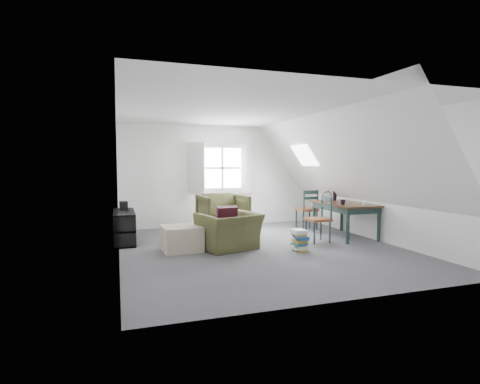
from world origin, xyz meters
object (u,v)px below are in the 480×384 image
object	(u,v)px
media_shelf	(124,229)
dining_table	(345,207)
armchair_near	(229,249)
ottoman	(181,238)
armchair_far	(223,235)
dining_chair_far	(307,209)
magazine_stack	(300,240)
dining_chair_near	(320,219)

from	to	relation	value
media_shelf	dining_table	bearing A→B (deg)	-9.37
armchair_near	dining_table	distance (m)	2.77
ottoman	dining_table	bearing A→B (deg)	2.87
dining_table	armchair_far	bearing A→B (deg)	156.75
armchair_near	ottoman	size ratio (longest dim) A/B	1.52
dining_chair_far	armchair_far	bearing A→B (deg)	-3.39
armchair_near	magazine_stack	xyz separation A→B (m)	(1.18, -0.52, 0.19)
ottoman	dining_chair_near	bearing A→B (deg)	-2.45
ottoman	media_shelf	distance (m)	1.41
dining_table	dining_chair_near	distance (m)	0.84
armchair_far	dining_chair_far	xyz separation A→B (m)	(2.10, 0.04, 0.49)
armchair_far	dining_table	world-z (taller)	dining_table
ottoman	media_shelf	world-z (taller)	media_shelf
dining_table	magazine_stack	bearing A→B (deg)	-150.09
armchair_near	dining_table	world-z (taller)	dining_table
armchair_near	armchair_far	bearing A→B (deg)	-117.37
media_shelf	magazine_stack	distance (m)	3.43
armchair_near	dining_chair_far	bearing A→B (deg)	-165.34
ottoman	dining_chair_far	bearing A→B (deg)	21.47
armchair_near	dining_chair_far	world-z (taller)	dining_chair_far
ottoman	dining_table	size ratio (longest dim) A/B	0.46
armchair_far	dining_chair_near	distance (m)	2.16
ottoman	dining_chair_near	world-z (taller)	dining_chair_near
media_shelf	magazine_stack	xyz separation A→B (m)	(2.98, -1.71, -0.09)
armchair_far	dining_chair_near	bearing A→B (deg)	-43.39
ottoman	media_shelf	size ratio (longest dim) A/B	0.55
dining_table	media_shelf	world-z (taller)	dining_table
dining_chair_far	magazine_stack	bearing A→B (deg)	53.76
ottoman	dining_chair_near	distance (m)	2.75
ottoman	armchair_near	bearing A→B (deg)	-10.42
dining_table	magazine_stack	distance (m)	1.78
dining_chair_far	armchair_near	bearing A→B (deg)	26.32
armchair_near	dining_chair_near	distance (m)	1.96
dining_chair_near	media_shelf	xyz separation A→B (m)	(-3.70, 1.15, -0.19)
dining_table	dining_chair_near	world-z (taller)	dining_chair_near
ottoman	magazine_stack	size ratio (longest dim) A/B	1.75
armchair_far	dining_chair_far	distance (m)	2.16
dining_chair_near	dining_chair_far	bearing A→B (deg)	170.97
dining_chair_far	media_shelf	size ratio (longest dim) A/B	0.78
dining_chair_far	ottoman	bearing A→B (deg)	16.93
armchair_far	magazine_stack	bearing A→B (deg)	-68.41
dining_chair_near	magazine_stack	xyz separation A→B (m)	(-0.72, -0.56, -0.28)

